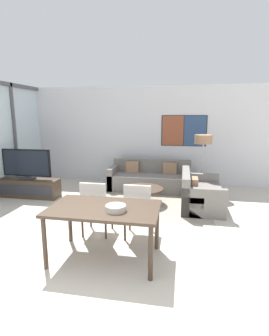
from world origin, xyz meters
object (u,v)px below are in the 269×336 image
at_px(tv_console, 28,188).
at_px(dining_table, 104,213).
at_px(dining_chair_left, 96,205).
at_px(fruit_bowl, 116,208).
at_px(dining_chair_centre, 138,207).
at_px(floor_lamp, 203,142).
at_px(sofa_main, 150,179).
at_px(coffee_table, 144,192).
at_px(television, 26,164).
at_px(sofa_side, 198,195).

bearing_deg(tv_console, dining_table, -41.63).
bearing_deg(dining_chair_left, tv_console, 143.81).
bearing_deg(fruit_bowl, dining_chair_left, 124.69).
relative_size(tv_console, fruit_bowl, 5.66).
height_order(dining_chair_left, dining_chair_centre, same).
bearing_deg(floor_lamp, sofa_main, 172.89).
height_order(tv_console, coffee_table, tv_console).
xyz_separation_m(coffee_table, fruit_bowl, (0.01, -2.51, 0.52)).
bearing_deg(sofa_main, dining_chair_left, -100.52).
bearing_deg(dining_chair_centre, television, 150.90).
bearing_deg(dining_table, sofa_main, 87.03).
xyz_separation_m(tv_console, dining_chair_left, (2.32, -1.70, 0.30)).
relative_size(dining_table, dining_chair_centre, 1.62).
xyz_separation_m(tv_console, floor_lamp, (4.21, 1.08, 1.09)).
distance_m(sofa_side, dining_chair_left, 2.49).
relative_size(dining_table, fruit_bowl, 5.52).
distance_m(television, coffee_table, 2.92).
height_order(coffee_table, fruit_bowl, fruit_bowl).
xyz_separation_m(dining_chair_centre, floor_lamp, (1.17, 2.77, 0.79)).
distance_m(television, sofa_side, 4.12).
relative_size(tv_console, sofa_main, 0.71).
relative_size(coffee_table, dining_chair_left, 0.96).
height_order(tv_console, sofa_side, sofa_side).
bearing_deg(fruit_bowl, dining_table, 149.49).
bearing_deg(floor_lamp, dining_chair_left, -124.19).
bearing_deg(tv_console, coffee_table, 0.26).
distance_m(television, dining_chair_centre, 3.49).
distance_m(tv_console, sofa_main, 3.13).
xyz_separation_m(sofa_main, dining_chair_left, (-0.55, -2.95, 0.26)).
relative_size(dining_table, floor_lamp, 1.00).
xyz_separation_m(coffee_table, floor_lamp, (1.34, 1.07, 1.04)).
bearing_deg(dining_table, tv_console, 138.37).
xyz_separation_m(television, sofa_side, (4.08, 0.04, -0.55)).
height_order(dining_table, fruit_bowl, fruit_bowl).
bearing_deg(dining_chair_left, coffee_table, 72.29).
height_order(sofa_main, floor_lamp, floor_lamp).
bearing_deg(tv_console, floor_lamp, 14.38).
height_order(television, floor_lamp, floor_lamp).
bearing_deg(dining_chair_centre, coffee_table, 95.71).
relative_size(sofa_side, dining_chair_left, 1.57).
relative_size(tv_console, dining_chair_left, 1.66).
bearing_deg(dining_chair_centre, fruit_bowl, -101.53).
bearing_deg(coffee_table, floor_lamp, 38.48).
xyz_separation_m(television, floor_lamp, (4.21, 1.08, 0.50)).
distance_m(dining_chair_left, dining_chair_centre, 0.72).
bearing_deg(sofa_side, dining_table, 150.09).
distance_m(television, floor_lamp, 4.38).
distance_m(tv_console, television, 0.59).
height_order(sofa_side, floor_lamp, floor_lamp).
relative_size(television, floor_lamp, 0.83).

